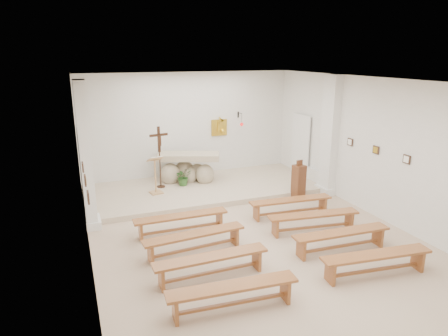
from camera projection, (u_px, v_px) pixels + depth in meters
name	position (u px, v px, depth m)	size (l,w,h in m)	color
ground	(253.00, 238.00, 9.10)	(7.00, 10.00, 0.00)	#C7AC90
wall_left	(84.00, 182.00, 7.40)	(0.02, 10.00, 3.50)	white
wall_right	(382.00, 150.00, 9.83)	(0.02, 10.00, 3.50)	white
wall_back	(189.00, 126.00, 13.09)	(7.00, 0.02, 3.50)	white
ceiling	(256.00, 82.00, 8.14)	(7.00, 10.00, 0.02)	silver
sanctuary_platform	(204.00, 188.00, 12.21)	(6.98, 3.00, 0.15)	#BCA891
pilaster_left	(86.00, 157.00, 9.23)	(0.26, 0.55, 3.50)	white
pilaster_right	(330.00, 136.00, 11.58)	(0.26, 0.55, 3.50)	white
gold_wall_relief	(219.00, 128.00, 13.45)	(0.55, 0.04, 0.55)	gold
sanctuary_lamp	(241.00, 123.00, 13.43)	(0.11, 0.36, 0.44)	black
station_frame_left_front	(88.00, 197.00, 6.70)	(0.03, 0.20, 0.20)	#3A2519
station_frame_left_mid	(85.00, 180.00, 7.59)	(0.03, 0.20, 0.20)	#3A2519
station_frame_left_rear	(83.00, 167.00, 8.49)	(0.03, 0.20, 0.20)	#3A2519
station_frame_right_front	(407.00, 159.00, 9.12)	(0.03, 0.20, 0.20)	#3A2519
station_frame_right_mid	(376.00, 150.00, 10.02)	(0.03, 0.20, 0.20)	#3A2519
station_frame_right_rear	(350.00, 142.00, 10.91)	(0.03, 0.20, 0.20)	#3A2519
radiator_left	(87.00, 206.00, 10.24)	(0.10, 0.85, 0.52)	silver
radiator_right	(315.00, 178.00, 12.64)	(0.10, 0.85, 0.52)	silver
altar	(188.00, 169.00, 12.59)	(2.06, 1.39, 0.99)	#B8AB8D
lectern	(156.00, 175.00, 11.41)	(0.45, 0.40, 1.13)	tan
crucifix_stand	(160.00, 153.00, 11.81)	(0.56, 0.24, 1.86)	#381E12
potted_plant	(183.00, 177.00, 12.21)	(0.49, 0.43, 0.55)	#2F5E25
donation_pedestal	(299.00, 182.00, 11.48)	(0.35, 0.35, 1.14)	brown
bench_left_front	(181.00, 220.00, 9.23)	(2.18, 0.36, 0.46)	#96542B
bench_right_front	(291.00, 203.00, 10.25)	(2.20, 0.51, 0.46)	#96542B
bench_left_second	(194.00, 238.00, 8.30)	(2.20, 0.52, 0.46)	#96542B
bench_right_second	(313.00, 218.00, 9.32)	(2.21, 0.64, 0.46)	#96542B
bench_left_third	(211.00, 261.00, 7.37)	(2.18, 0.37, 0.46)	#96542B
bench_right_third	(341.00, 236.00, 8.39)	(2.19, 0.46, 0.46)	#96542B
bench_left_fourth	(233.00, 291.00, 6.44)	(2.20, 0.51, 0.46)	#96542B
bench_right_fourth	(376.00, 259.00, 7.45)	(2.20, 0.59, 0.46)	#96542B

